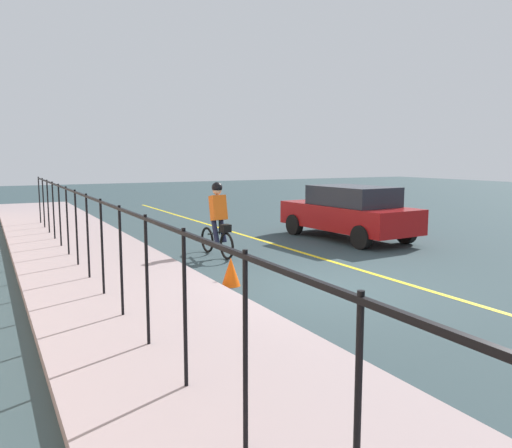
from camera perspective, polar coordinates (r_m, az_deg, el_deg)
name	(u,v)px	position (r m, az deg, el deg)	size (l,w,h in m)	color
ground_plane	(324,288)	(9.64, 7.62, -7.14)	(80.00, 80.00, 0.00)	#2D3F43
lane_line_centre	(389,279)	(10.63, 14.68, -5.92)	(36.00, 0.12, 0.01)	yellow
sidewalk	(144,310)	(8.18, -12.39, -9.38)	(40.00, 3.20, 0.15)	gray
iron_fence	(101,227)	(8.79, -16.89, -0.34)	(21.06, 0.04, 1.60)	black
cyclist_lead	(218,220)	(12.43, -4.28, 0.48)	(1.71, 0.38, 1.83)	black
patrol_sedan	(349,212)	(15.30, 10.34, 1.38)	(4.51, 2.15, 1.58)	maroon
traffic_cone_near	(231,272)	(9.69, -2.83, -5.35)	(0.36, 0.36, 0.54)	#F05109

